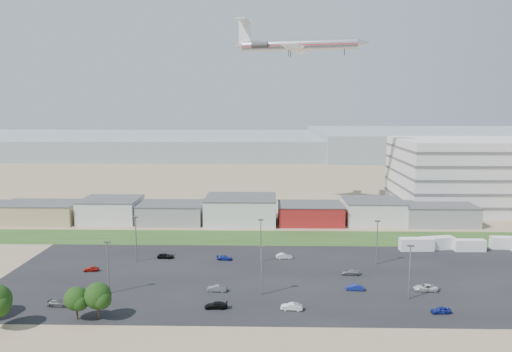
{
  "coord_description": "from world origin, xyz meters",
  "views": [
    {
      "loc": [
        2.42,
        -84.44,
        36.93
      ],
      "look_at": [
        -0.03,
        22.0,
        21.84
      ],
      "focal_mm": 35.0,
      "sensor_mm": 36.0,
      "label": 1
    }
  ],
  "objects_px": {
    "box_trailer_a": "(416,244)",
    "parked_car_0": "(425,288)",
    "parked_car_3": "(216,305)",
    "parked_car_5": "(91,269)",
    "parked_car_1": "(355,287)",
    "parked_car_9": "(166,256)",
    "parked_car_2": "(441,310)",
    "parked_car_10": "(59,303)",
    "parked_car_12": "(350,272)",
    "airliner": "(299,45)",
    "parked_car_13": "(292,306)",
    "parked_car_4": "(217,288)",
    "parked_car_6": "(225,258)",
    "parked_car_11": "(284,256)"
  },
  "relations": [
    {
      "from": "box_trailer_a",
      "to": "parked_car_0",
      "type": "relative_size",
      "value": 1.82
    },
    {
      "from": "parked_car_3",
      "to": "parked_car_5",
      "type": "relative_size",
      "value": 1.27
    },
    {
      "from": "parked_car_1",
      "to": "parked_car_9",
      "type": "relative_size",
      "value": 0.92
    },
    {
      "from": "parked_car_2",
      "to": "parked_car_3",
      "type": "xyz_separation_m",
      "value": [
        -40.5,
        1.25,
        0.01
      ]
    },
    {
      "from": "parked_car_1",
      "to": "parked_car_3",
      "type": "distance_m",
      "value": 28.75
    },
    {
      "from": "parked_car_0",
      "to": "parked_car_10",
      "type": "bearing_deg",
      "value": -80.61
    },
    {
      "from": "parked_car_12",
      "to": "airliner",
      "type": "bearing_deg",
      "value": -168.7
    },
    {
      "from": "parked_car_2",
      "to": "parked_car_5",
      "type": "bearing_deg",
      "value": -110.9
    },
    {
      "from": "parked_car_9",
      "to": "parked_car_13",
      "type": "relative_size",
      "value": 1.0
    },
    {
      "from": "box_trailer_a",
      "to": "parked_car_4",
      "type": "relative_size",
      "value": 2.17
    },
    {
      "from": "parked_car_6",
      "to": "parked_car_3",
      "type": "bearing_deg",
      "value": -171.93
    },
    {
      "from": "parked_car_2",
      "to": "parked_car_9",
      "type": "relative_size",
      "value": 0.89
    },
    {
      "from": "parked_car_2",
      "to": "airliner",
      "type": "bearing_deg",
      "value": -171.1
    },
    {
      "from": "parked_car_0",
      "to": "parked_car_5",
      "type": "xyz_separation_m",
      "value": [
        -71.42,
        10.26,
        -0.08
      ]
    },
    {
      "from": "parked_car_1",
      "to": "parked_car_11",
      "type": "relative_size",
      "value": 0.92
    },
    {
      "from": "parked_car_11",
      "to": "parked_car_10",
      "type": "bearing_deg",
      "value": 117.47
    },
    {
      "from": "parked_car_5",
      "to": "parked_car_13",
      "type": "distance_m",
      "value": 48.55
    },
    {
      "from": "parked_car_0",
      "to": "parked_car_13",
      "type": "bearing_deg",
      "value": -67.83
    },
    {
      "from": "parked_car_1",
      "to": "airliner",
      "type": "bearing_deg",
      "value": -169.5
    },
    {
      "from": "parked_car_5",
      "to": "parked_car_10",
      "type": "height_order",
      "value": "parked_car_10"
    },
    {
      "from": "parked_car_3",
      "to": "parked_car_10",
      "type": "distance_m",
      "value": 29.27
    },
    {
      "from": "parked_car_0",
      "to": "parked_car_9",
      "type": "height_order",
      "value": "parked_car_0"
    },
    {
      "from": "parked_car_2",
      "to": "parked_car_13",
      "type": "xyz_separation_m",
      "value": [
        -26.65,
        0.87,
        0.05
      ]
    },
    {
      "from": "airliner",
      "to": "parked_car_4",
      "type": "distance_m",
      "value": 99.08
    },
    {
      "from": "parked_car_11",
      "to": "parked_car_12",
      "type": "bearing_deg",
      "value": -136.47
    },
    {
      "from": "parked_car_6",
      "to": "parked_car_11",
      "type": "height_order",
      "value": "parked_car_11"
    },
    {
      "from": "parked_car_9",
      "to": "parked_car_6",
      "type": "bearing_deg",
      "value": -92.69
    },
    {
      "from": "parked_car_11",
      "to": "parked_car_13",
      "type": "distance_m",
      "value": 30.79
    },
    {
      "from": "parked_car_9",
      "to": "parked_car_13",
      "type": "xyz_separation_m",
      "value": [
        29.26,
        -30.44,
        0.1
      ]
    },
    {
      "from": "parked_car_4",
      "to": "parked_car_11",
      "type": "relative_size",
      "value": 0.99
    },
    {
      "from": "parked_car_11",
      "to": "parked_car_12",
      "type": "distance_m",
      "value": 18.18
    },
    {
      "from": "parked_car_13",
      "to": "parked_car_12",
      "type": "bearing_deg",
      "value": 150.03
    },
    {
      "from": "parked_car_6",
      "to": "parked_car_1",
      "type": "bearing_deg",
      "value": -118.29
    },
    {
      "from": "parked_car_9",
      "to": "parked_car_12",
      "type": "height_order",
      "value": "parked_car_12"
    },
    {
      "from": "airliner",
      "to": "parked_car_9",
      "type": "distance_m",
      "value": 87.89
    },
    {
      "from": "parked_car_3",
      "to": "parked_car_9",
      "type": "bearing_deg",
      "value": -153.78
    },
    {
      "from": "parked_car_0",
      "to": "parked_car_4",
      "type": "xyz_separation_m",
      "value": [
        -41.91,
        -1.31,
        -0.0
      ]
    },
    {
      "from": "parked_car_9",
      "to": "parked_car_10",
      "type": "bearing_deg",
      "value": 156.63
    },
    {
      "from": "parked_car_1",
      "to": "parked_car_11",
      "type": "distance_m",
      "value": 24.75
    },
    {
      "from": "box_trailer_a",
      "to": "parked_car_3",
      "type": "bearing_deg",
      "value": -144.35
    },
    {
      "from": "parked_car_4",
      "to": "parked_car_10",
      "type": "bearing_deg",
      "value": -71.31
    },
    {
      "from": "parked_car_5",
      "to": "parked_car_11",
      "type": "xyz_separation_m",
      "value": [
        43.71,
        10.38,
        0.08
      ]
    },
    {
      "from": "airliner",
      "to": "parked_car_0",
      "type": "relative_size",
      "value": 10.25
    },
    {
      "from": "parked_car_0",
      "to": "parked_car_10",
      "type": "distance_m",
      "value": 71.09
    },
    {
      "from": "parked_car_11",
      "to": "parked_car_13",
      "type": "xyz_separation_m",
      "value": [
        0.34,
        -30.78,
        0.0
      ]
    },
    {
      "from": "box_trailer_a",
      "to": "parked_car_10",
      "type": "distance_m",
      "value": 85.73
    },
    {
      "from": "parked_car_10",
      "to": "parked_car_13",
      "type": "distance_m",
      "value": 43.12
    },
    {
      "from": "box_trailer_a",
      "to": "airliner",
      "type": "bearing_deg",
      "value": 116.49
    },
    {
      "from": "airliner",
      "to": "parked_car_1",
      "type": "height_order",
      "value": "airliner"
    },
    {
      "from": "parked_car_3",
      "to": "parked_car_2",
      "type": "bearing_deg",
      "value": 87.29
    }
  ]
}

